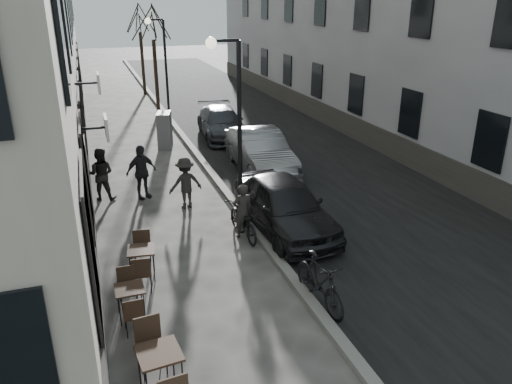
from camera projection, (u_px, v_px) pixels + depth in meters
ground at (339, 358)px, 8.91m from camera, size 120.00×120.00×0.00m
road at (256, 129)px, 24.16m from camera, size 7.30×60.00×0.00m
kerb at (181, 134)px, 23.04m from camera, size 0.25×60.00×0.12m
streetlamp_near at (233, 114)px, 12.99m from camera, size 0.90×0.28×5.09m
streetlamp_far at (162, 61)px, 23.56m from camera, size 0.90×0.28×5.09m
tree_near at (152, 24)px, 25.67m from camera, size 2.40×2.40×5.70m
tree_far at (139, 19)px, 30.96m from camera, size 2.40×2.40×5.70m
bistro_set_a at (160, 368)px, 7.93m from camera, size 0.74×1.68×0.97m
bistro_set_b at (130, 300)px, 9.88m from camera, size 0.57×1.38×0.81m
bistro_set_c at (142, 260)px, 11.28m from camera, size 0.67×1.51×0.87m
utility_cabinet at (165, 130)px, 20.98m from camera, size 0.79×1.11×1.50m
bicycle at (243, 221)px, 13.23m from camera, size 0.75×1.78×0.91m
cyclist_rider at (243, 211)px, 13.13m from camera, size 0.57×0.40×1.49m
pedestrian_near at (101, 174)px, 15.56m from camera, size 0.98×0.87×1.67m
pedestrian_mid at (186, 183)px, 14.96m from camera, size 1.10×0.73×1.58m
pedestrian_far at (141, 172)px, 15.64m from camera, size 1.11×0.79×1.74m
car_near at (284, 205)px, 13.51m from camera, size 1.95×4.41×1.48m
car_mid at (260, 151)px, 18.16m from camera, size 1.70×4.58×1.50m
car_far at (222, 123)px, 22.59m from camera, size 2.21×4.64×1.31m
moped at (320, 282)px, 10.22m from camera, size 0.69×1.89×1.11m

